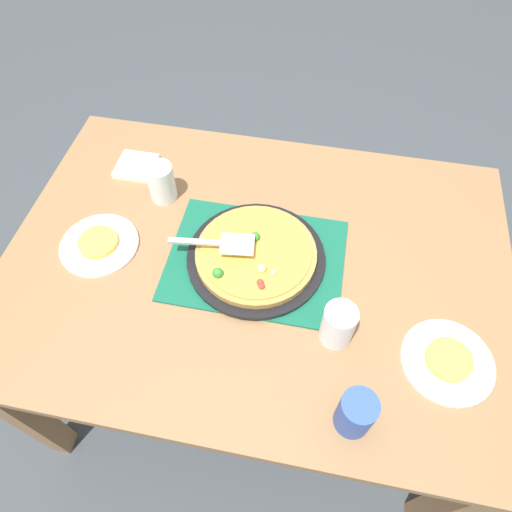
{
  "coord_description": "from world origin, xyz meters",
  "views": [
    {
      "loc": [
        0.14,
        -0.7,
        1.78
      ],
      "look_at": [
        0.0,
        0.0,
        0.77
      ],
      "focal_mm": 31.77,
      "sensor_mm": 36.0,
      "label": 1
    }
  ],
  "objects_px": {
    "pizza_pan": "(256,257)",
    "served_slice_left": "(98,242)",
    "plate_far_right": "(447,362)",
    "napkin_stack": "(136,166)",
    "cup_far": "(356,413)",
    "pizza": "(256,254)",
    "plate_near_left": "(99,245)",
    "cup_near": "(338,325)",
    "served_slice_right": "(449,359)",
    "pizza_server": "(219,243)",
    "cup_corner": "(161,182)"
  },
  "relations": [
    {
      "from": "pizza_pan",
      "to": "served_slice_left",
      "type": "xyz_separation_m",
      "value": [
        -0.44,
        -0.04,
        0.01
      ]
    },
    {
      "from": "plate_far_right",
      "to": "served_slice_left",
      "type": "bearing_deg",
      "value": 169.96
    },
    {
      "from": "napkin_stack",
      "to": "cup_far",
      "type": "bearing_deg",
      "value": -42.11
    },
    {
      "from": "pizza_pan",
      "to": "pizza",
      "type": "distance_m",
      "value": 0.02
    },
    {
      "from": "pizza_pan",
      "to": "cup_far",
      "type": "xyz_separation_m",
      "value": [
        0.29,
        -0.39,
        0.05
      ]
    },
    {
      "from": "cup_far",
      "to": "plate_near_left",
      "type": "bearing_deg",
      "value": 154.54
    },
    {
      "from": "cup_far",
      "to": "cup_near",
      "type": "bearing_deg",
      "value": 105.41
    },
    {
      "from": "pizza_pan",
      "to": "plate_far_right",
      "type": "distance_m",
      "value": 0.54
    },
    {
      "from": "pizza_pan",
      "to": "pizza",
      "type": "height_order",
      "value": "pizza"
    },
    {
      "from": "pizza",
      "to": "plate_far_right",
      "type": "relative_size",
      "value": 1.5
    },
    {
      "from": "plate_far_right",
      "to": "served_slice_left",
      "type": "distance_m",
      "value": 0.96
    },
    {
      "from": "served_slice_right",
      "to": "pizza_server",
      "type": "distance_m",
      "value": 0.63
    },
    {
      "from": "plate_near_left",
      "to": "cup_corner",
      "type": "xyz_separation_m",
      "value": [
        0.12,
        0.22,
        0.06
      ]
    },
    {
      "from": "pizza",
      "to": "cup_corner",
      "type": "bearing_deg",
      "value": 150.44
    },
    {
      "from": "pizza",
      "to": "cup_far",
      "type": "relative_size",
      "value": 2.75
    },
    {
      "from": "cup_far",
      "to": "napkin_stack",
      "type": "height_order",
      "value": "cup_far"
    },
    {
      "from": "served_slice_left",
      "to": "napkin_stack",
      "type": "relative_size",
      "value": 0.92
    },
    {
      "from": "cup_corner",
      "to": "napkin_stack",
      "type": "xyz_separation_m",
      "value": [
        -0.13,
        0.1,
        -0.05
      ]
    },
    {
      "from": "plate_near_left",
      "to": "cup_near",
      "type": "relative_size",
      "value": 1.83
    },
    {
      "from": "served_slice_right",
      "to": "plate_far_right",
      "type": "bearing_deg",
      "value": 90.0
    },
    {
      "from": "cup_far",
      "to": "cup_corner",
      "type": "xyz_separation_m",
      "value": [
        -0.61,
        0.57,
        0.0
      ]
    },
    {
      "from": "plate_far_right",
      "to": "cup_far",
      "type": "height_order",
      "value": "cup_far"
    },
    {
      "from": "pizza",
      "to": "plate_far_right",
      "type": "height_order",
      "value": "pizza"
    },
    {
      "from": "plate_near_left",
      "to": "plate_far_right",
      "type": "distance_m",
      "value": 0.96
    },
    {
      "from": "pizza_pan",
      "to": "pizza",
      "type": "bearing_deg",
      "value": -111.5
    },
    {
      "from": "cup_near",
      "to": "cup_corner",
      "type": "xyz_separation_m",
      "value": [
        -0.56,
        0.37,
        0.0
      ]
    },
    {
      "from": "served_slice_right",
      "to": "cup_far",
      "type": "xyz_separation_m",
      "value": [
        -0.22,
        -0.18,
        0.04
      ]
    },
    {
      "from": "served_slice_left",
      "to": "cup_corner",
      "type": "xyz_separation_m",
      "value": [
        0.12,
        0.22,
        0.04
      ]
    },
    {
      "from": "plate_near_left",
      "to": "cup_far",
      "type": "bearing_deg",
      "value": -25.46
    },
    {
      "from": "pizza",
      "to": "plate_near_left",
      "type": "xyz_separation_m",
      "value": [
        -0.44,
        -0.04,
        -0.03
      ]
    },
    {
      "from": "pizza",
      "to": "plate_near_left",
      "type": "height_order",
      "value": "pizza"
    },
    {
      "from": "cup_near",
      "to": "cup_far",
      "type": "relative_size",
      "value": 1.0
    },
    {
      "from": "plate_near_left",
      "to": "cup_near",
      "type": "height_order",
      "value": "cup_near"
    },
    {
      "from": "cup_near",
      "to": "napkin_stack",
      "type": "bearing_deg",
      "value": 145.6
    },
    {
      "from": "plate_far_right",
      "to": "pizza_server",
      "type": "xyz_separation_m",
      "value": [
        -0.6,
        0.19,
        0.06
      ]
    },
    {
      "from": "plate_near_left",
      "to": "cup_near",
      "type": "bearing_deg",
      "value": -12.46
    },
    {
      "from": "cup_corner",
      "to": "plate_near_left",
      "type": "bearing_deg",
      "value": -119.5
    },
    {
      "from": "served_slice_left",
      "to": "napkin_stack",
      "type": "bearing_deg",
      "value": 90.7
    },
    {
      "from": "served_slice_right",
      "to": "pizza_server",
      "type": "relative_size",
      "value": 0.47
    },
    {
      "from": "served_slice_right",
      "to": "cup_near",
      "type": "height_order",
      "value": "cup_near"
    },
    {
      "from": "cup_far",
      "to": "napkin_stack",
      "type": "relative_size",
      "value": 1.0
    },
    {
      "from": "plate_near_left",
      "to": "pizza_server",
      "type": "xyz_separation_m",
      "value": [
        0.35,
        0.02,
        0.06
      ]
    },
    {
      "from": "plate_far_right",
      "to": "served_slice_right",
      "type": "relative_size",
      "value": 2.0
    },
    {
      "from": "plate_near_left",
      "to": "cup_far",
      "type": "xyz_separation_m",
      "value": [
        0.73,
        -0.35,
        0.06
      ]
    },
    {
      "from": "pizza_pan",
      "to": "served_slice_right",
      "type": "xyz_separation_m",
      "value": [
        0.5,
        -0.2,
        0.01
      ]
    },
    {
      "from": "cup_far",
      "to": "napkin_stack",
      "type": "xyz_separation_m",
      "value": [
        -0.74,
        0.67,
        -0.05
      ]
    },
    {
      "from": "pizza_server",
      "to": "napkin_stack",
      "type": "relative_size",
      "value": 1.95
    },
    {
      "from": "plate_far_right",
      "to": "cup_corner",
      "type": "xyz_separation_m",
      "value": [
        -0.83,
        0.38,
        0.06
      ]
    },
    {
      "from": "pizza_pan",
      "to": "cup_far",
      "type": "relative_size",
      "value": 3.17
    },
    {
      "from": "plate_near_left",
      "to": "napkin_stack",
      "type": "relative_size",
      "value": 1.83
    }
  ]
}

